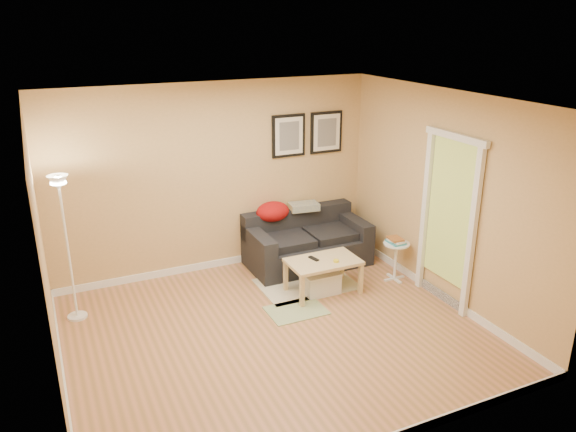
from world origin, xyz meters
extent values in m
plane|color=#BA774F|center=(0.00, 0.00, 0.00)|extent=(4.50, 4.50, 0.00)
plane|color=white|center=(0.00, 0.00, 2.60)|extent=(4.50, 4.50, 0.00)
plane|color=tan|center=(0.00, 2.00, 1.30)|extent=(4.50, 0.00, 4.50)
plane|color=tan|center=(0.00, -2.00, 1.30)|extent=(4.50, 0.00, 4.50)
plane|color=tan|center=(-2.25, 0.00, 1.30)|extent=(0.00, 4.00, 4.00)
plane|color=tan|center=(2.25, 0.00, 1.30)|extent=(0.00, 4.00, 4.00)
cube|color=white|center=(0.00, 1.99, 0.05)|extent=(4.50, 0.02, 0.10)
cube|color=white|center=(-2.24, 0.00, 0.05)|extent=(0.02, 4.00, 0.10)
cube|color=white|center=(2.24, 0.00, 0.05)|extent=(0.02, 4.00, 0.10)
cube|color=beige|center=(0.87, 0.94, 0.01)|extent=(1.25, 0.85, 0.01)
cube|color=#668C4C|center=(0.43, 0.36, 0.01)|extent=(0.70, 0.50, 0.01)
cube|color=black|center=(0.86, 0.73, 0.46)|extent=(0.09, 0.17, 0.02)
cylinder|color=yellow|center=(1.08, 0.54, 0.47)|extent=(0.07, 0.07, 0.03)
camera|label=1|loc=(-2.19, -5.06, 3.39)|focal=34.93mm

